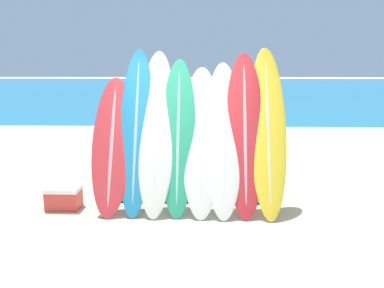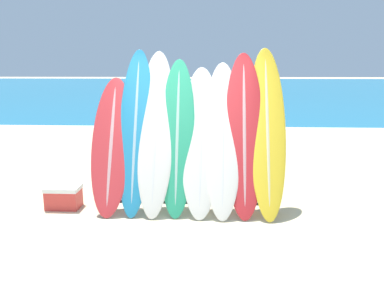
% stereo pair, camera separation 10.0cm
% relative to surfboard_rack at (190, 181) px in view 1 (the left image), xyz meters
% --- Properties ---
extents(ground_plane, '(160.00, 160.00, 0.00)m').
position_rel_surfboard_rack_xyz_m(ground_plane, '(-0.14, -0.79, -0.46)').
color(ground_plane, beige).
extents(ocean_water, '(120.00, 60.00, 0.01)m').
position_rel_surfboard_rack_xyz_m(ocean_water, '(-0.14, 37.05, -0.45)').
color(ocean_water, teal).
rests_on(ocean_water, ground_plane).
extents(surfboard_rack, '(2.63, 0.04, 0.84)m').
position_rel_surfboard_rack_xyz_m(surfboard_rack, '(0.00, 0.00, 0.00)').
color(surfboard_rack, '#28282D').
rests_on(surfboard_rack, ground_plane).
extents(surfboard_slot_0, '(0.59, 0.94, 1.97)m').
position_rel_surfboard_rack_xyz_m(surfboard_slot_0, '(-1.15, 0.05, 0.53)').
color(surfboard_slot_0, red).
rests_on(surfboard_slot_0, ground_plane).
extents(surfboard_slot_1, '(0.50, 1.07, 2.39)m').
position_rel_surfboard_rack_xyz_m(surfboard_slot_1, '(-0.81, 0.13, 0.74)').
color(surfboard_slot_1, teal).
rests_on(surfboard_slot_1, ground_plane).
extents(surfboard_slot_2, '(0.55, 1.14, 2.37)m').
position_rel_surfboard_rack_xyz_m(surfboard_slot_2, '(-0.50, 0.13, 0.73)').
color(surfboard_slot_2, silver).
rests_on(surfboard_slot_2, ground_plane).
extents(surfboard_slot_3, '(0.51, 0.97, 2.24)m').
position_rel_surfboard_rack_xyz_m(surfboard_slot_3, '(-0.18, 0.10, 0.66)').
color(surfboard_slot_3, '#289E70').
rests_on(surfboard_slot_3, ground_plane).
extents(surfboard_slot_4, '(0.58, 1.03, 2.12)m').
position_rel_surfboard_rack_xyz_m(surfboard_slot_4, '(0.16, 0.09, 0.60)').
color(surfboard_slot_4, silver).
rests_on(surfboard_slot_4, ground_plane).
extents(surfboard_slot_5, '(0.55, 1.13, 2.20)m').
position_rel_surfboard_rack_xyz_m(surfboard_slot_5, '(0.49, 0.10, 0.64)').
color(surfboard_slot_5, silver).
rests_on(surfboard_slot_5, ground_plane).
extents(surfboard_slot_6, '(0.57, 1.10, 2.34)m').
position_rel_surfboard_rack_xyz_m(surfboard_slot_6, '(0.80, 0.13, 0.71)').
color(surfboard_slot_6, red).
rests_on(surfboard_slot_6, ground_plane).
extents(surfboard_slot_7, '(0.54, 1.24, 2.42)m').
position_rel_surfboard_rack_xyz_m(surfboard_slot_7, '(1.14, 0.15, 0.75)').
color(surfboard_slot_7, yellow).
rests_on(surfboard_slot_7, ground_plane).
extents(person_near_water, '(0.27, 0.25, 1.58)m').
position_rel_surfboard_rack_xyz_m(person_near_water, '(0.96, 5.59, 0.40)').
color(person_near_water, '#A87A5B').
rests_on(person_near_water, ground_plane).
extents(person_mid_beach, '(0.28, 0.27, 1.64)m').
position_rel_surfboard_rack_xyz_m(person_mid_beach, '(-1.02, 4.11, 0.44)').
color(person_mid_beach, '#846047').
rests_on(person_mid_beach, ground_plane).
extents(cooler_box, '(0.51, 0.33, 0.34)m').
position_rel_surfboard_rack_xyz_m(cooler_box, '(-1.92, 0.01, -0.28)').
color(cooler_box, red).
rests_on(cooler_box, ground_plane).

